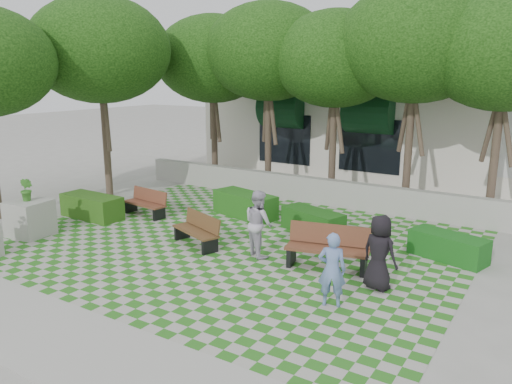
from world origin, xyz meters
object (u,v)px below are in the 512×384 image
Objects in this scene: bench_east at (328,248)px; person_blue at (332,270)px; planter_back at (30,216)px; person_dark at (379,253)px; person_white at (259,223)px; hedge_east at (448,247)px; hedge_midright at (313,221)px; hedge_midleft at (245,205)px; bench_west at (146,203)px; bench_mid at (197,231)px; hedge_west at (92,207)px.

person_blue is at bearing -76.55° from bench_east.
planter_back reaches higher than person_dark.
person_white is (-2.71, 1.62, 0.08)m from person_blue.
hedge_east is 0.97× the size of hedge_midright.
hedge_midleft is at bearing 172.31° from hedge_midright.
planter_back is 9.71m from person_dark.
bench_west is at bearing -149.10° from hedge_midleft.
bench_west is at bearing 68.11° from planter_back.
person_dark is (1.41, -0.51, 0.33)m from bench_east.
bench_mid is 3.40m from hedge_midright.
bench_east reaches higher than hedge_west.
bench_east is 1.11× the size of hedge_east.
bench_west is 0.91× the size of hedge_east.
hedge_midleft is at bearing 50.36° from planter_back.
planter_back reaches higher than bench_west.
bench_east is 1.21× the size of planter_back.
bench_east is 1.34× the size of person_blue.
planter_back is 9.04m from person_blue.
bench_west is 8.19m from person_blue.
hedge_midright is (-3.77, 0.13, 0.01)m from hedge_east.
hedge_midright is 0.86× the size of hedge_midleft.
person_dark reaches higher than bench_mid.
person_blue is at bearing -109.69° from hedge_east.
person_dark is at bearing -3.12° from bench_west.
hedge_midright is 8.06m from planter_back.
hedge_midleft is at bearing 119.47° from bench_mid.
planter_back is at bearing -137.14° from bench_mid.
bench_mid reaches higher than hedge_west.
planter_back reaches higher than hedge_west.
bench_east is 0.93× the size of hedge_midleft.
hedge_midright is at bearing 34.38° from planter_back.
hedge_east is 1.12× the size of person_dark.
hedge_east is 1.10× the size of planter_back.
person_white is at bearing 28.81° from bench_mid.
bench_east reaches higher than bench_west.
hedge_east is at bearing 43.73° from bench_mid.
bench_mid is at bearing -80.90° from hedge_midleft.
hedge_midleft is 1.44× the size of person_blue.
person_white is at bearing -151.02° from hedge_east.
person_blue is 1.37m from person_dark.
bench_mid is 3.51m from bench_west.
person_white is (6.31, 2.14, 0.28)m from planter_back.
planter_back is at bearing 49.37° from person_white.
person_white is at bearing 0.10° from hedge_west.
person_white reaches higher than person_blue.
hedge_west is 1.26× the size of planter_back.
hedge_west is 9.52m from person_dark.
bench_west reaches higher than hedge_midright.
person_dark is 3.25m from person_white.
person_blue reaches higher than hedge_west.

